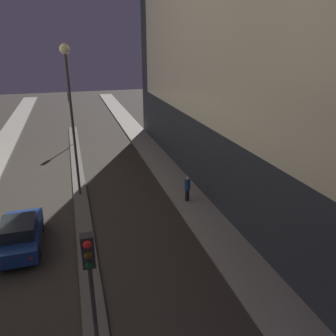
{
  "coord_description": "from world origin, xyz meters",
  "views": [
    {
      "loc": [
        -0.05,
        -3.92,
        9.45
      ],
      "look_at": [
        6.6,
        18.26,
        0.5
      ],
      "focal_mm": 35.0,
      "sensor_mm": 36.0,
      "label": 1
    }
  ],
  "objects_px": {
    "traffic_light_near": "(91,281)",
    "pedestrian_on_right_sidewalk": "(187,188)",
    "traffic_light_mid": "(70,106)",
    "car_left_lane": "(20,234)",
    "street_lamp": "(69,91)"
  },
  "relations": [
    {
      "from": "street_lamp",
      "to": "pedestrian_on_right_sidewalk",
      "type": "distance_m",
      "value": 9.08
    },
    {
      "from": "traffic_light_near",
      "to": "traffic_light_mid",
      "type": "height_order",
      "value": "same"
    },
    {
      "from": "traffic_light_near",
      "to": "car_left_lane",
      "type": "xyz_separation_m",
      "value": [
        -2.98,
        7.99,
        -2.96
      ]
    },
    {
      "from": "traffic_light_near",
      "to": "pedestrian_on_right_sidewalk",
      "type": "xyz_separation_m",
      "value": [
        6.39,
        10.28,
        -2.75
      ]
    },
    {
      "from": "traffic_light_near",
      "to": "traffic_light_mid",
      "type": "distance_m",
      "value": 25.16
    },
    {
      "from": "car_left_lane",
      "to": "traffic_light_near",
      "type": "bearing_deg",
      "value": -69.57
    },
    {
      "from": "traffic_light_near",
      "to": "pedestrian_on_right_sidewalk",
      "type": "distance_m",
      "value": 12.41
    },
    {
      "from": "car_left_lane",
      "to": "pedestrian_on_right_sidewalk",
      "type": "xyz_separation_m",
      "value": [
        9.36,
        2.29,
        0.2
      ]
    },
    {
      "from": "traffic_light_near",
      "to": "car_left_lane",
      "type": "bearing_deg",
      "value": 110.43
    },
    {
      "from": "traffic_light_mid",
      "to": "car_left_lane",
      "type": "distance_m",
      "value": 17.68
    },
    {
      "from": "traffic_light_near",
      "to": "traffic_light_mid",
      "type": "bearing_deg",
      "value": 90.0
    },
    {
      "from": "car_left_lane",
      "to": "pedestrian_on_right_sidewalk",
      "type": "distance_m",
      "value": 9.64
    },
    {
      "from": "traffic_light_near",
      "to": "pedestrian_on_right_sidewalk",
      "type": "relative_size",
      "value": 3.06
    },
    {
      "from": "traffic_light_mid",
      "to": "car_left_lane",
      "type": "bearing_deg",
      "value": -99.83
    },
    {
      "from": "traffic_light_mid",
      "to": "pedestrian_on_right_sidewalk",
      "type": "distance_m",
      "value": 16.43
    }
  ]
}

